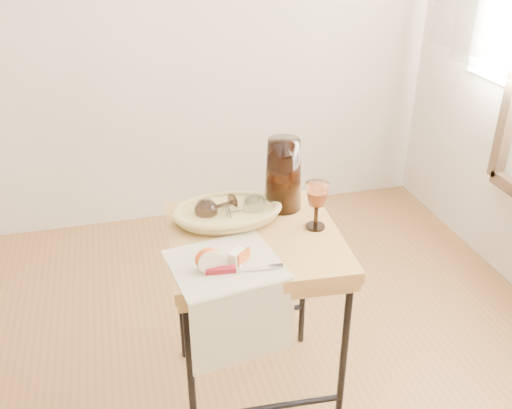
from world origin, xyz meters
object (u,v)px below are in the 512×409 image
object	(u,v)px
bread_basket	(227,214)
table_knife	(241,268)
apple_half	(208,258)
goblet_lying_b	(243,208)
pitcher	(283,174)
tea_towel	(225,264)
wine_goblet	(317,206)
side_table	(255,319)
goblet_lying_a	(218,206)

from	to	relation	value
bread_basket	table_knife	distance (m)	0.31
apple_half	table_knife	distance (m)	0.10
goblet_lying_b	table_knife	bearing A→B (deg)	-118.35
table_knife	pitcher	bearing A→B (deg)	62.67
tea_towel	bread_basket	xyz separation A→B (m)	(0.06, 0.26, 0.02)
tea_towel	table_knife	size ratio (longest dim) A/B	1.42
tea_towel	wine_goblet	size ratio (longest dim) A/B	1.94
tea_towel	table_knife	xyz separation A→B (m)	(0.04, -0.05, 0.01)
side_table	goblet_lying_a	distance (m)	0.43
goblet_lying_b	wine_goblet	bearing A→B (deg)	-38.09
table_knife	apple_half	bearing A→B (deg)	165.21
goblet_lying_a	wine_goblet	distance (m)	0.33
goblet_lying_b	pitcher	distance (m)	0.19
goblet_lying_b	bread_basket	bearing A→B (deg)	144.15
apple_half	table_knife	world-z (taller)	apple_half
wine_goblet	table_knife	distance (m)	0.36
bread_basket	goblet_lying_a	distance (m)	0.04
tea_towel	apple_half	xyz separation A→B (m)	(-0.05, -0.01, 0.04)
goblet_lying_b	tea_towel	bearing A→B (deg)	-129.20
tea_towel	goblet_lying_a	bearing A→B (deg)	74.46
apple_half	table_knife	xyz separation A→B (m)	(0.09, -0.04, -0.03)
goblet_lying_a	table_knife	distance (m)	0.33
goblet_lying_a	apple_half	world-z (taller)	goblet_lying_a
bread_basket	goblet_lying_a	xyz separation A→B (m)	(-0.03, 0.01, 0.03)
bread_basket	apple_half	world-z (taller)	apple_half
goblet_lying_b	wine_goblet	distance (m)	0.25
bread_basket	table_knife	size ratio (longest dim) A/B	1.48
pitcher	apple_half	bearing A→B (deg)	-146.00
goblet_lying_b	pitcher	bearing A→B (deg)	8.55
bread_basket	side_table	bearing A→B (deg)	-59.09
bread_basket	table_knife	bearing A→B (deg)	-94.52
goblet_lying_b	apple_half	size ratio (longest dim) A/B	1.67
tea_towel	bread_basket	distance (m)	0.27
goblet_lying_a	pitcher	bearing A→B (deg)	167.01
side_table	goblet_lying_b	xyz separation A→B (m)	(-0.02, 0.09, 0.40)
goblet_lying_a	wine_goblet	xyz separation A→B (m)	(0.30, -0.13, 0.03)
goblet_lying_b	apple_half	distance (m)	0.30
bread_basket	pitcher	size ratio (longest dim) A/B	1.12
bread_basket	apple_half	xyz separation A→B (m)	(-0.12, -0.27, 0.02)
tea_towel	pitcher	size ratio (longest dim) A/B	1.08
tea_towel	table_knife	distance (m)	0.06
pitcher	table_knife	bearing A→B (deg)	-133.85
bread_basket	wine_goblet	world-z (taller)	wine_goblet
wine_goblet	table_knife	size ratio (longest dim) A/B	0.73
side_table	apple_half	bearing A→B (deg)	-138.21
side_table	goblet_lying_a	bearing A→B (deg)	127.30
side_table	bread_basket	world-z (taller)	bread_basket
pitcher	tea_towel	bearing A→B (deg)	-142.21
tea_towel	pitcher	distance (m)	0.43
tea_towel	pitcher	xyz separation A→B (m)	(0.27, 0.31, 0.12)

